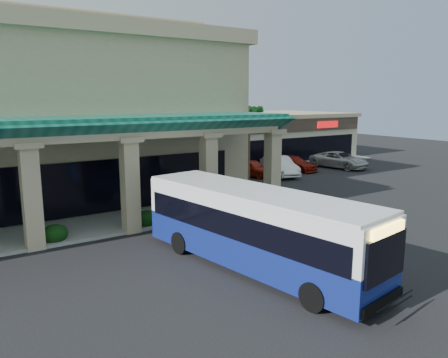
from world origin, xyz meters
TOP-DOWN VIEW (x-y plane):
  - ground at (0.00, 0.00)m, footprint 110.00×110.00m
  - arcade at (-8.00, 6.80)m, footprint 30.00×6.20m
  - strip_mall at (18.00, 24.00)m, footprint 22.50×12.50m
  - palm_0 at (8.50, 11.00)m, footprint 2.40×2.40m
  - palm_1 at (9.50, 14.00)m, footprint 2.40×2.40m
  - broadleaf_tree at (7.50, 19.00)m, footprint 2.60×2.60m
  - transit_bus at (-0.77, -1.93)m, footprint 4.26×11.45m
  - pedestrian at (4.61, -0.11)m, footprint 0.54×0.74m
  - car_silver at (11.33, 14.43)m, footprint 3.09×4.67m
  - car_white at (13.59, 13.35)m, footprint 3.11×5.29m
  - car_red at (16.37, 14.65)m, footprint 2.94×4.98m
  - car_gray at (21.09, 13.42)m, footprint 3.58×5.95m

SIDE VIEW (x-z plane):
  - ground at x=0.00m, z-range 0.00..0.00m
  - car_red at x=16.37m, z-range 0.00..1.35m
  - car_silver at x=11.33m, z-range 0.00..1.48m
  - car_gray at x=21.09m, z-range 0.00..1.54m
  - car_white at x=13.59m, z-range 0.00..1.65m
  - pedestrian at x=4.61m, z-range 0.00..1.87m
  - transit_bus at x=-0.77m, z-range 0.00..3.12m
  - broadleaf_tree at x=7.50m, z-range 0.00..4.81m
  - strip_mall at x=18.00m, z-range 0.00..4.90m
  - arcade at x=-8.00m, z-range 0.00..5.70m
  - palm_1 at x=9.50m, z-range 0.00..5.80m
  - palm_0 at x=8.50m, z-range 0.00..6.60m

